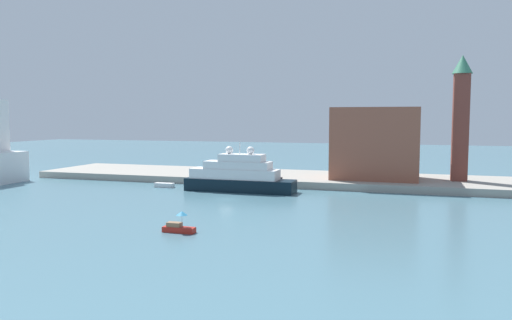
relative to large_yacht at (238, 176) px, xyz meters
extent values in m
plane|color=slate|center=(1.07, -9.45, -3.00)|extent=(400.00, 400.00, 0.00)
cube|color=gray|center=(1.07, 17.93, -2.23)|extent=(110.00, 22.77, 1.53)
cube|color=black|center=(0.34, 0.00, -1.76)|extent=(22.10, 4.95, 2.49)
cube|color=white|center=(-0.77, 0.00, 0.48)|extent=(17.68, 4.55, 1.98)
cube|color=white|center=(-0.11, 0.00, 2.23)|extent=(13.26, 4.16, 1.52)
cube|color=white|center=(0.78, 0.00, 3.71)|extent=(8.84, 3.76, 1.45)
cylinder|color=silver|center=(0.34, 0.00, 5.75)|extent=(0.16, 0.16, 2.63)
sphere|color=white|center=(2.55, 0.00, 5.20)|extent=(1.52, 1.52, 1.52)
sphere|color=white|center=(-1.87, 0.00, 5.20)|extent=(1.52, 1.52, 1.52)
cube|color=#B22319|center=(4.54, -35.34, -2.65)|extent=(4.24, 1.27, 0.70)
cube|color=#8C6647|center=(3.90, -35.34, -2.02)|extent=(1.87, 1.02, 0.56)
cylinder|color=#B2B2B2|center=(4.96, -35.34, -1.53)|extent=(0.06, 0.06, 1.54)
cone|color=teal|center=(4.96, -35.34, -0.50)|extent=(1.46, 1.46, 0.51)
cube|color=silver|center=(-16.73, 0.64, -2.54)|extent=(4.19, 1.41, 0.92)
cube|color=#93513D|center=(25.20, 16.66, 6.14)|extent=(17.99, 12.09, 15.22)
cube|color=brown|center=(42.12, 18.27, 9.54)|extent=(3.10, 3.10, 22.01)
cone|color=#387A5B|center=(42.12, 18.27, 22.44)|extent=(4.03, 4.03, 3.79)
cube|color=silver|center=(-14.33, 12.89, -1.08)|extent=(4.07, 1.84, 0.77)
cube|color=#262D33|center=(-14.54, 12.89, -0.42)|extent=(2.44, 1.66, 0.57)
cylinder|color=maroon|center=(-8.74, 11.52, -0.77)|extent=(0.36, 0.36, 1.40)
sphere|color=tan|center=(-8.74, 11.52, 0.06)|extent=(0.24, 0.24, 0.24)
cylinder|color=black|center=(6.72, 8.13, -1.16)|extent=(0.48, 0.48, 0.61)
camera|label=1|loc=(32.35, -90.95, 11.52)|focal=34.44mm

